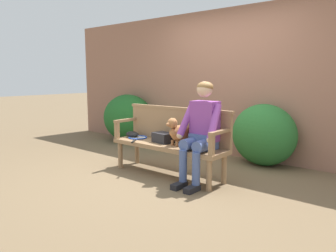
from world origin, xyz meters
The scene contains 15 objects.
ground_plane centered at (0.00, 0.00, 0.00)m, with size 40.00×40.00×0.00m, color brown.
brick_garden_fence centered at (0.00, 1.75, 1.27)m, with size 8.00×0.30×2.54m, color #936651.
hedge_bush_far_right centered at (-1.21, 1.38, 0.33)m, with size 0.94×0.64×0.65m, color #1E5B23.
hedge_bush_mid_right centered at (-2.28, 1.41, 0.28)m, with size 0.79×0.74×0.57m, color #337538.
hedge_bush_mid_left centered at (-2.22, 1.33, 0.50)m, with size 1.18×0.92×1.01m, color #1E5B23.
hedge_bush_far_left centered at (0.81, 1.36, 0.48)m, with size 1.03×0.72×0.97m, color #286B2D.
garden_bench centered at (0.00, 0.00, 0.39)m, with size 1.76×0.48×0.45m.
bench_backrest centered at (0.00, 0.21, 0.71)m, with size 1.80×0.06×0.50m.
bench_armrest_left_end centered at (-0.84, -0.09, 0.65)m, with size 0.06×0.48×0.28m.
bench_armrest_right_end centered at (0.84, -0.09, 0.65)m, with size 0.06×0.48×0.28m.
person_seated centered at (0.56, -0.01, 0.73)m, with size 0.56×0.64×1.32m.
dog_on_bench centered at (0.17, -0.01, 0.65)m, with size 0.24×0.39×0.39m.
tennis_racket centered at (-0.61, 0.00, 0.46)m, with size 0.45×0.55×0.03m.
baseball_glove centered at (-0.74, 0.03, 0.50)m, with size 0.22×0.17×0.09m, color black.
sports_bag centered at (-0.11, 0.02, 0.52)m, with size 0.28×0.20×0.14m, color #232328.
Camera 1 is at (2.87, -3.44, 1.39)m, focal length 34.94 mm.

